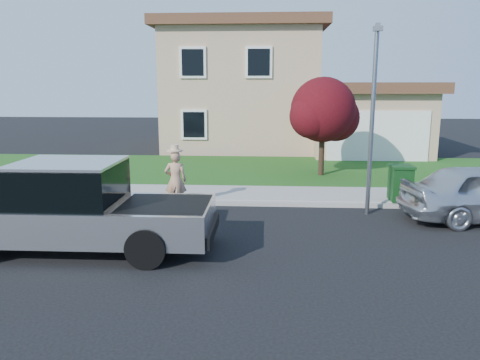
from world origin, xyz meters
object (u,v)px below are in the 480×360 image
pickup_truck (76,209)px  street_lamp (373,110)px  ornamental_tree (324,113)px  trash_bin (401,183)px  woman (176,179)px

pickup_truck → street_lamp: size_ratio=1.18×
street_lamp → ornamental_tree: bearing=107.9°
pickup_truck → trash_bin: size_ratio=5.62×
pickup_truck → woman: (1.49, 3.48, -0.02)m
pickup_truck → woman: size_ratio=3.17×
woman → street_lamp: bearing=171.8°
pickup_truck → trash_bin: 9.21m
ornamental_tree → street_lamp: (0.67, -5.28, 0.39)m
woman → street_lamp: street_lamp is taller
ornamental_tree → street_lamp: 5.34m
woman → ornamental_tree: bearing=-139.0°
trash_bin → street_lamp: (-1.18, -1.12, 2.20)m
woman → street_lamp: (5.43, -0.23, 2.00)m
woman → trash_bin: size_ratio=1.77×
pickup_truck → woman: 3.79m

